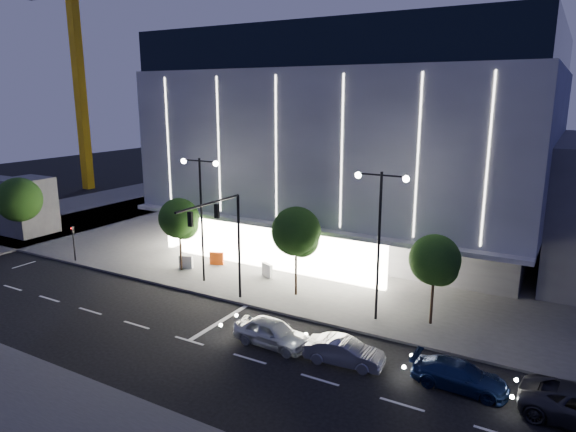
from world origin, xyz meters
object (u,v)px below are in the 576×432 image
at_px(car_lead, 272,332).
at_px(car_second, 344,352).
at_px(street_lamp_east, 380,225).
at_px(barrier_a, 217,258).
at_px(ped_signal_far, 73,240).
at_px(barrier_b, 186,262).
at_px(barrier_d, 267,270).
at_px(traffic_mast, 225,231).
at_px(tower_crane, 81,40).
at_px(tree_left, 180,221).
at_px(car_third, 460,375).
at_px(tree_right, 435,263).
at_px(tree_mid, 297,234).
at_px(street_lamp_west, 201,202).

xyz_separation_m(car_lead, car_second, (4.16, 0.12, -0.09)).
bearing_deg(street_lamp_east, barrier_a, 166.89).
bearing_deg(ped_signal_far, barrier_b, 18.50).
bearing_deg(ped_signal_far, barrier_d, 16.12).
bearing_deg(traffic_mast, tower_crane, 149.53).
bearing_deg(tower_crane, traffic_mast, -30.47).
relative_size(car_second, barrier_b, 3.61).
xyz_separation_m(tree_left, car_third, (21.84, -5.94, -3.40)).
xyz_separation_m(tree_right, car_lead, (-6.80, -6.69, -3.14)).
bearing_deg(barrier_a, ped_signal_far, -174.97).
bearing_deg(barrier_a, tower_crane, 133.20).
xyz_separation_m(tower_crane, car_third, (56.78, -26.92, -19.87)).
bearing_deg(street_lamp_east, tree_mid, 170.31).
bearing_deg(street_lamp_west, car_third, -14.61).
height_order(barrier_a, barrier_b, same).
distance_m(barrier_b, barrier_d, 6.64).
bearing_deg(barrier_d, traffic_mast, -59.93).
xyz_separation_m(tower_crane, barrier_a, (36.47, -18.63, -19.86)).
relative_size(street_lamp_west, ped_signal_far, 3.00).
xyz_separation_m(tree_left, tree_mid, (10.00, 0.00, 0.30)).
relative_size(ped_signal_far, barrier_d, 2.73).
distance_m(car_lead, car_second, 4.17).
height_order(ped_signal_far, tree_mid, tree_mid).
height_order(traffic_mast, tower_crane, tower_crane).
bearing_deg(street_lamp_west, barrier_a, 113.30).
bearing_deg(car_second, ped_signal_far, 75.22).
relative_size(traffic_mast, car_lead, 1.62).
bearing_deg(street_lamp_west, traffic_mast, -33.65).
bearing_deg(car_third, car_lead, 94.96).
bearing_deg(tree_right, car_lead, -135.50).
height_order(ped_signal_far, barrier_a, ped_signal_far).
distance_m(tree_left, car_third, 22.89).
bearing_deg(car_second, street_lamp_east, -1.75).
bearing_deg(tree_right, tree_left, 180.00).
height_order(street_lamp_west, tree_left, street_lamp_west).
distance_m(ped_signal_far, tree_mid, 19.35).
bearing_deg(tree_mid, car_lead, -71.82).
distance_m(tree_right, barrier_b, 19.29).
bearing_deg(car_lead, street_lamp_west, 61.27).
height_order(tree_right, car_lead, tree_right).
height_order(car_lead, barrier_a, car_lead).
bearing_deg(tree_mid, street_lamp_east, -9.69).
bearing_deg(tree_mid, barrier_b, 177.17).
relative_size(tower_crane, car_second, 8.05).
relative_size(tree_left, barrier_d, 5.20).
xyz_separation_m(tree_right, barrier_b, (-19.01, 0.50, -3.23)).
relative_size(street_lamp_east, car_lead, 2.06).
relative_size(tree_left, car_lead, 1.31).
distance_m(tree_mid, car_second, 9.86).
height_order(tree_mid, car_second, tree_mid).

